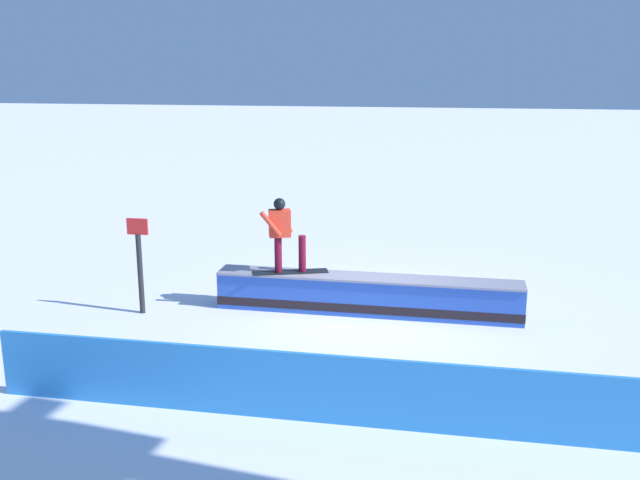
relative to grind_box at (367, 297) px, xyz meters
name	(u,v)px	position (x,y,z in m)	size (l,w,h in m)	color
ground_plane	(367,313)	(0.00, 0.00, -0.33)	(120.00, 120.00, 0.00)	white
grind_box	(367,297)	(0.00, 0.00, 0.00)	(5.71, 0.74, 0.72)	blue
snowboarder	(283,232)	(1.60, 0.01, 1.17)	(1.45, 0.72, 1.43)	black
safety_fence	(335,390)	(0.00, 4.26, 0.15)	(9.46, 0.06, 0.95)	#2F88DC
trail_marker	(140,263)	(4.17, 0.66, 0.65)	(0.40, 0.10, 1.81)	#262628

